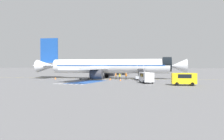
% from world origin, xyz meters
% --- Properties ---
extents(ground_plane, '(600.00, 600.00, 0.00)m').
position_xyz_m(ground_plane, '(0.00, 0.00, 0.00)').
color(ground_plane, slate).
extents(apron_leadline_yellow, '(75.19, 13.24, 0.01)m').
position_xyz_m(apron_leadline_yellow, '(0.54, 0.67, 0.00)').
color(apron_leadline_yellow, gold).
rests_on(apron_leadline_yellow, ground_plane).
extents(apron_stand_patch_blue, '(4.88, 11.48, 0.01)m').
position_xyz_m(apron_stand_patch_blue, '(0.54, -12.96, 0.00)').
color(apron_stand_patch_blue, '#2856A8').
rests_on(apron_stand_patch_blue, ground_plane).
extents(apron_walkway_bar_0, '(0.44, 3.60, 0.01)m').
position_xyz_m(apron_walkway_bar_0, '(-3.06, -18.21, 0.00)').
color(apron_walkway_bar_0, silver).
rests_on(apron_walkway_bar_0, ground_plane).
extents(apron_walkway_bar_1, '(0.44, 3.60, 0.01)m').
position_xyz_m(apron_walkway_bar_1, '(-1.86, -18.21, 0.00)').
color(apron_walkway_bar_1, silver).
rests_on(apron_walkway_bar_1, ground_plane).
extents(apron_walkway_bar_2, '(0.44, 3.60, 0.01)m').
position_xyz_m(apron_walkway_bar_2, '(-0.66, -18.21, 0.00)').
color(apron_walkway_bar_2, silver).
rests_on(apron_walkway_bar_2, ground_plane).
extents(apron_walkway_bar_3, '(0.44, 3.60, 0.01)m').
position_xyz_m(apron_walkway_bar_3, '(0.54, -18.21, 0.00)').
color(apron_walkway_bar_3, silver).
rests_on(apron_walkway_bar_3, ground_plane).
extents(apron_walkway_bar_4, '(0.44, 3.60, 0.01)m').
position_xyz_m(apron_walkway_bar_4, '(1.74, -18.21, 0.00)').
color(apron_walkway_bar_4, silver).
rests_on(apron_walkway_bar_4, ground_plane).
extents(apron_walkway_bar_5, '(0.44, 3.60, 0.01)m').
position_xyz_m(apron_walkway_bar_5, '(2.94, -18.21, 0.00)').
color(apron_walkway_bar_5, silver).
rests_on(apron_walkway_bar_5, ground_plane).
extents(airliner, '(42.36, 36.64, 11.61)m').
position_xyz_m(airliner, '(-0.19, 0.54, 3.44)').
color(airliner, silver).
rests_on(airliner, ground_plane).
extents(boarding_stairs_forward, '(2.99, 5.48, 3.69)m').
position_xyz_m(boarding_stairs_forward, '(10.05, -2.23, 0.95)').
color(boarding_stairs_forward, '#ADB2BA').
rests_on(boarding_stairs_forward, ground_plane).
extents(fuel_tanker, '(10.12, 3.31, 3.28)m').
position_xyz_m(fuel_tanker, '(-7.09, 26.79, 1.65)').
color(fuel_tanker, '#38383D').
rests_on(fuel_tanker, ground_plane).
extents(service_van_0, '(3.97, 5.24, 2.17)m').
position_xyz_m(service_van_0, '(13.36, -11.37, 1.30)').
color(service_van_0, silver).
rests_on(service_van_0, ground_plane).
extents(service_van_1, '(4.54, 2.81, 2.23)m').
position_xyz_m(service_van_1, '(20.82, -14.40, 1.33)').
color(service_van_1, yellow).
rests_on(service_van_1, ground_plane).
extents(baggage_cart, '(2.93, 2.22, 0.87)m').
position_xyz_m(baggage_cart, '(-4.18, -5.18, 0.26)').
color(baggage_cart, gray).
rests_on(baggage_cart, ground_plane).
extents(ground_crew_0, '(0.43, 0.49, 1.66)m').
position_xyz_m(ground_crew_0, '(-1.81, -5.29, 0.95)').
color(ground_crew_0, '#2D2D33').
rests_on(ground_crew_0, ground_plane).
extents(ground_crew_1, '(0.49, 0.39, 1.79)m').
position_xyz_m(ground_crew_1, '(6.06, -1.84, 1.03)').
color(ground_crew_1, '#2D2D33').
rests_on(ground_crew_1, ground_plane).
extents(ground_crew_2, '(0.37, 0.48, 1.65)m').
position_xyz_m(ground_crew_2, '(4.85, -3.35, 0.95)').
color(ground_crew_2, '#2D2D33').
rests_on(ground_crew_2, ground_plane).
extents(ground_crew_3, '(0.29, 0.46, 1.73)m').
position_xyz_m(ground_crew_3, '(3.43, -2.29, 1.00)').
color(ground_crew_3, black).
rests_on(ground_crew_3, ground_plane).
extents(traffic_cone_0, '(0.44, 0.44, 0.49)m').
position_xyz_m(traffic_cone_0, '(5.88, -5.88, 0.25)').
color(traffic_cone_0, orange).
rests_on(traffic_cone_0, ground_plane).
extents(traffic_cone_1, '(0.49, 0.49, 0.54)m').
position_xyz_m(traffic_cone_1, '(-11.92, -7.04, 0.27)').
color(traffic_cone_1, orange).
rests_on(traffic_cone_1, ground_plane).
extents(traffic_cone_2, '(0.45, 0.45, 0.50)m').
position_xyz_m(traffic_cone_2, '(2.87, -4.97, 0.25)').
color(traffic_cone_2, orange).
rests_on(traffic_cone_2, ground_plane).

